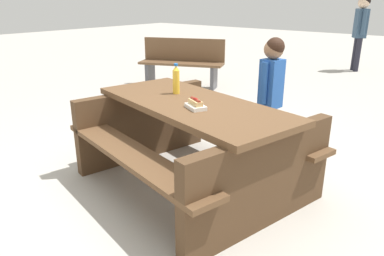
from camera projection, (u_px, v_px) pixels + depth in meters
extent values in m
plane|color=#B7B2A8|center=(192.00, 184.00, 3.22)|extent=(30.00, 30.00, 0.00)
cube|color=brown|center=(192.00, 105.00, 2.98)|extent=(1.92, 1.12, 0.05)
cube|color=brown|center=(240.00, 125.00, 3.40)|extent=(1.82, 0.65, 0.04)
cube|color=brown|center=(133.00, 155.00, 2.75)|extent=(1.82, 0.65, 0.04)
cube|color=#4D3520|center=(262.00, 182.00, 2.53)|extent=(0.39, 1.39, 0.70)
cube|color=#4D3520|center=(144.00, 124.00, 3.68)|extent=(0.39, 1.39, 0.70)
cylinder|color=yellow|center=(176.00, 82.00, 3.19)|extent=(0.06, 0.06, 0.20)
cone|color=yellow|center=(176.00, 68.00, 3.15)|extent=(0.05, 0.05, 0.04)
cylinder|color=blue|center=(176.00, 65.00, 3.14)|extent=(0.03, 0.03, 0.02)
cube|color=white|center=(196.00, 107.00, 2.78)|extent=(0.21, 0.18, 0.03)
cube|color=#D8B272|center=(196.00, 103.00, 2.77)|extent=(0.16, 0.12, 0.04)
cylinder|color=maroon|center=(196.00, 100.00, 2.77)|extent=(0.14, 0.09, 0.03)
ellipsoid|color=maroon|center=(196.00, 99.00, 2.76)|extent=(0.07, 0.05, 0.01)
cylinder|color=#262633|center=(264.00, 135.00, 3.61)|extent=(0.08, 0.08, 0.55)
cylinder|color=#262633|center=(271.00, 132.00, 3.69)|extent=(0.08, 0.08, 0.55)
cube|color=#2659B2|center=(271.00, 84.00, 3.48)|extent=(0.19, 0.20, 0.46)
cylinder|color=#2659B2|center=(264.00, 83.00, 3.40)|extent=(0.07, 0.07, 0.39)
cylinder|color=#2659B2|center=(279.00, 79.00, 3.54)|extent=(0.07, 0.07, 0.39)
sphere|color=#997051|center=(274.00, 49.00, 3.37)|extent=(0.18, 0.18, 0.18)
sphere|color=#331E14|center=(275.00, 47.00, 3.35)|extent=(0.17, 0.17, 0.17)
cube|color=brown|center=(181.00, 63.00, 6.56)|extent=(1.53, 0.99, 0.04)
cube|color=brown|center=(184.00, 50.00, 6.64)|extent=(1.38, 0.66, 0.40)
cube|color=#4C4C51|center=(150.00, 74.00, 6.78)|extent=(0.20, 0.35, 0.41)
cube|color=#4C4C51|center=(214.00, 78.00, 6.48)|extent=(0.20, 0.35, 0.41)
cylinder|color=#262633|center=(358.00, 55.00, 7.99)|extent=(0.11, 0.11, 0.71)
cylinder|color=#262633|center=(355.00, 54.00, 8.13)|extent=(0.11, 0.11, 0.71)
cube|color=#334C66|center=(361.00, 23.00, 7.84)|extent=(0.32, 0.32, 0.60)
cylinder|color=#334C66|center=(364.00, 22.00, 7.69)|extent=(0.09, 0.09, 0.51)
cylinder|color=#334C66|center=(358.00, 22.00, 7.97)|extent=(0.09, 0.09, 0.51)
sphere|color=beige|center=(364.00, 3.00, 7.70)|extent=(0.24, 0.24, 0.24)
sphere|color=black|center=(365.00, 1.00, 7.69)|extent=(0.23, 0.23, 0.23)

